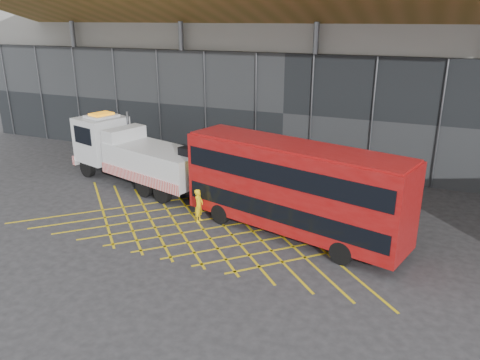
% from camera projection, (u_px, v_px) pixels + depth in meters
% --- Properties ---
extents(ground_plane, '(120.00, 120.00, 0.00)m').
position_uv_depth(ground_plane, '(176.00, 224.00, 24.53)').
color(ground_plane, '#262629').
extents(road_markings, '(19.96, 7.16, 0.01)m').
position_uv_depth(road_markings, '(203.00, 229.00, 23.93)').
color(road_markings, gold).
rests_on(road_markings, ground_plane).
extents(construction_building, '(55.00, 23.97, 18.00)m').
position_uv_depth(construction_building, '(313.00, 35.00, 36.78)').
color(construction_building, gray).
rests_on(construction_building, ground_plane).
extents(recovery_truck, '(12.36, 5.72, 4.33)m').
position_uv_depth(recovery_truck, '(134.00, 154.00, 29.92)').
color(recovery_truck, black).
rests_on(recovery_truck, ground_plane).
extents(bus_towed, '(11.69, 5.43, 4.65)m').
position_uv_depth(bus_towed, '(293.00, 186.00, 22.56)').
color(bus_towed, maroon).
rests_on(bus_towed, ground_plane).
extents(worker, '(0.51, 0.71, 1.80)m').
position_uv_depth(worker, '(199.00, 206.00, 24.60)').
color(worker, yellow).
rests_on(worker, ground_plane).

